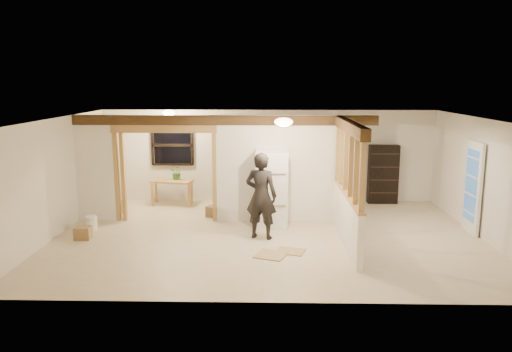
{
  "coord_description": "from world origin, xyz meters",
  "views": [
    {
      "loc": [
        -0.01,
        -10.23,
        3.26
      ],
      "look_at": [
        -0.26,
        0.4,
        1.23
      ],
      "focal_mm": 35.0,
      "sensor_mm": 36.0,
      "label": 1
    }
  ],
  "objects_px": {
    "refrigerator": "(272,189)",
    "bookshelf": "(383,174)",
    "woman": "(261,196)",
    "work_table": "(172,192)",
    "shop_vac": "(107,199)"
  },
  "relations": [
    {
      "from": "refrigerator",
      "to": "work_table",
      "type": "bearing_deg",
      "value": 143.88
    },
    {
      "from": "refrigerator",
      "to": "woman",
      "type": "relative_size",
      "value": 0.95
    },
    {
      "from": "refrigerator",
      "to": "work_table",
      "type": "xyz_separation_m",
      "value": [
        -2.64,
        1.92,
        -0.53
      ]
    },
    {
      "from": "refrigerator",
      "to": "bookshelf",
      "type": "relative_size",
      "value": 1.09
    },
    {
      "from": "refrigerator",
      "to": "shop_vac",
      "type": "xyz_separation_m",
      "value": [
        -4.23,
        1.37,
        -0.59
      ]
    },
    {
      "from": "shop_vac",
      "to": "bookshelf",
      "type": "bearing_deg",
      "value": 6.93
    },
    {
      "from": "work_table",
      "to": "bookshelf",
      "type": "relative_size",
      "value": 0.67
    },
    {
      "from": "woman",
      "to": "shop_vac",
      "type": "distance_m",
      "value": 4.65
    },
    {
      "from": "refrigerator",
      "to": "bookshelf",
      "type": "distance_m",
      "value": 3.77
    },
    {
      "from": "refrigerator",
      "to": "bookshelf",
      "type": "bearing_deg",
      "value": 36.7
    },
    {
      "from": "shop_vac",
      "to": "bookshelf",
      "type": "relative_size",
      "value": 0.35
    },
    {
      "from": "work_table",
      "to": "shop_vac",
      "type": "bearing_deg",
      "value": -148.91
    },
    {
      "from": "woman",
      "to": "shop_vac",
      "type": "xyz_separation_m",
      "value": [
        -4.0,
        2.29,
        -0.64
      ]
    },
    {
      "from": "woman",
      "to": "bookshelf",
      "type": "xyz_separation_m",
      "value": [
        3.25,
        3.17,
        -0.12
      ]
    },
    {
      "from": "refrigerator",
      "to": "shop_vac",
      "type": "relative_size",
      "value": 3.12
    }
  ]
}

